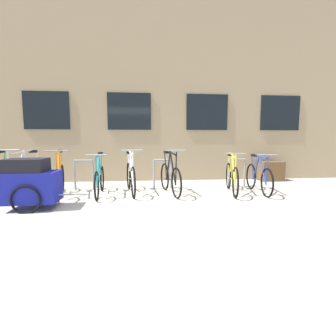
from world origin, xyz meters
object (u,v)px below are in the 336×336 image
object	(u,v)px
bicycle_black	(170,177)
bicycle_yellow	(232,177)
bicycle_blue	(258,177)
bicycle_white	(131,177)
bicycle_silver	(26,179)
planter_box	(271,171)
bicycle_teal	(100,179)
bike_trailer	(31,182)
bicycle_orange	(60,179)

from	to	relation	value
bicycle_black	bicycle_yellow	bearing A→B (deg)	-2.00
bicycle_blue	bicycle_white	distance (m)	3.11
bicycle_silver	planter_box	xyz separation A→B (m)	(6.65, 1.50, -0.09)
bicycle_teal	bike_trailer	xyz separation A→B (m)	(-1.04, -1.07, 0.13)
bicycle_teal	bicycle_black	xyz separation A→B (m)	(1.65, -0.02, 0.02)
bicycle_teal	bicycle_orange	xyz separation A→B (m)	(-0.89, 0.02, 0.02)
bicycle_blue	bicycle_orange	size ratio (longest dim) A/B	0.97
bicycle_black	bike_trailer	xyz separation A→B (m)	(-2.68, -1.04, 0.10)
bicycle_white	bicycle_orange	distance (m)	1.60
bicycle_orange	bicycle_black	size ratio (longest dim) A/B	1.05
bicycle_orange	bicycle_silver	bearing A→B (deg)	178.98
bicycle_blue	planter_box	size ratio (longest dim) A/B	2.42
bicycle_yellow	bike_trailer	distance (m)	4.29
bicycle_blue	bicycle_yellow	distance (m)	0.67
bicycle_blue	planter_box	xyz separation A→B (m)	(1.20, 1.62, -0.07)
bicycle_silver	bicycle_white	bearing A→B (deg)	2.42
bicycle_yellow	planter_box	distance (m)	2.47
bicycle_white	bicycle_teal	bearing A→B (deg)	-169.33
bicycle_teal	planter_box	size ratio (longest dim) A/B	2.43
bicycle_teal	bicycle_silver	bearing A→B (deg)	178.80
bicycle_orange	bicycle_yellow	size ratio (longest dim) A/B	0.99
bicycle_white	bicycle_black	xyz separation A→B (m)	(0.94, -0.16, -0.01)
bicycle_silver	bicycle_teal	bearing A→B (deg)	-1.20
bicycle_blue	bicycle_black	size ratio (longest dim) A/B	1.02
bicycle_teal	bicycle_black	size ratio (longest dim) A/B	1.02
bicycle_teal	bicycle_orange	distance (m)	0.89
bicycle_white	bike_trailer	distance (m)	2.12
bicycle_orange	bicycle_blue	bearing A→B (deg)	-1.30
bicycle_white	bicycle_black	distance (m)	0.95
bicycle_white	planter_box	bearing A→B (deg)	18.05
bicycle_silver	bicycle_black	bearing A→B (deg)	-1.01
bicycle_white	planter_box	distance (m)	4.53
bicycle_blue	bicycle_black	distance (m)	2.16
bicycle_yellow	planter_box	size ratio (longest dim) A/B	2.51
bicycle_blue	bicycle_silver	xyz separation A→B (m)	(-5.45, 0.12, 0.02)
bike_trailer	bicycle_teal	bearing A→B (deg)	45.74
bicycle_blue	planter_box	world-z (taller)	bicycle_blue
bicycle_teal	bicycle_blue	size ratio (longest dim) A/B	1.00
bicycle_blue	bicycle_white	bearing A→B (deg)	175.96
bicycle_silver	bicycle_blue	bearing A→B (deg)	-1.26
bicycle_white	bicycle_yellow	world-z (taller)	bicycle_white
bicycle_yellow	bike_trailer	world-z (taller)	bicycle_yellow
bicycle_white	bike_trailer	size ratio (longest dim) A/B	1.20
bicycle_blue	bike_trailer	world-z (taller)	bicycle_blue
bicycle_teal	planter_box	distance (m)	5.24
bicycle_yellow	bike_trailer	size ratio (longest dim) A/B	1.20
bicycle_teal	bike_trailer	bearing A→B (deg)	-134.26
bicycle_silver	bike_trailer	distance (m)	1.26
bicycle_silver	bike_trailer	bearing A→B (deg)	-61.26
bicycle_white	bike_trailer	xyz separation A→B (m)	(-1.75, -1.20, 0.10)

